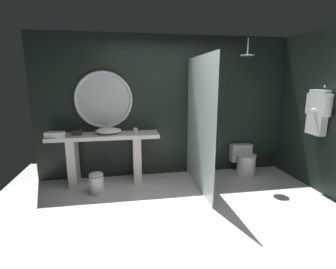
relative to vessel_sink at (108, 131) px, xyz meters
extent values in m
plane|color=silver|center=(1.10, -1.61, -0.94)|extent=(5.76, 5.76, 0.00)
cube|color=black|center=(1.10, 0.29, 0.36)|extent=(4.80, 0.10, 2.60)
cube|color=black|center=(3.45, -0.85, 0.36)|extent=(0.10, 2.47, 2.60)
cube|color=silver|center=(-0.07, -0.02, -0.08)|extent=(1.87, 0.48, 0.06)
cube|color=silver|center=(-0.62, -0.02, -0.53)|extent=(0.14, 0.41, 0.82)
cube|color=silver|center=(0.48, -0.02, -0.53)|extent=(0.14, 0.41, 0.82)
ellipsoid|color=white|center=(0.00, 0.00, 0.00)|extent=(0.45, 0.37, 0.10)
cylinder|color=silver|center=(0.00, 0.17, 0.05)|extent=(0.02, 0.02, 0.19)
cylinder|color=silver|center=(0.00, 0.12, 0.13)|extent=(0.02, 0.10, 0.02)
cylinder|color=silver|center=(0.47, -0.07, 0.00)|extent=(0.08, 0.08, 0.10)
cube|color=#3D3323|center=(-0.52, -0.02, -0.01)|extent=(0.15, 0.12, 0.07)
torus|color=silver|center=(-0.07, 0.20, 0.52)|extent=(1.02, 0.06, 1.02)
cylinder|color=#B2BCC1|center=(-0.07, 0.21, 0.52)|extent=(0.93, 0.01, 0.93)
cube|color=silver|center=(1.49, -0.52, 0.15)|extent=(0.02, 1.51, 2.18)
cylinder|color=silver|center=(2.41, -0.19, 1.43)|extent=(0.02, 0.02, 0.27)
cylinder|color=silver|center=(2.41, -0.19, 1.28)|extent=(0.23, 0.23, 0.02)
sphere|color=silver|center=(3.38, -0.91, 0.77)|extent=(0.04, 0.04, 0.04)
cube|color=white|center=(3.31, -0.91, 0.36)|extent=(0.12, 0.33, 0.71)
cylinder|color=white|center=(3.31, -1.09, 0.49)|extent=(0.12, 0.12, 0.33)
cylinder|color=white|center=(3.31, -0.72, 0.49)|extent=(0.12, 0.12, 0.33)
sphere|color=white|center=(3.23, -0.91, 0.40)|extent=(0.07, 0.07, 0.07)
cylinder|color=white|center=(2.57, -0.10, -0.74)|extent=(0.35, 0.35, 0.38)
ellipsoid|color=white|center=(2.57, -0.10, -0.54)|extent=(0.36, 0.40, 0.02)
cube|color=white|center=(2.57, 0.17, -0.57)|extent=(0.41, 0.19, 0.35)
cylinder|color=silver|center=(-0.20, -0.47, -0.79)|extent=(0.23, 0.23, 0.29)
ellipsoid|color=silver|center=(-0.20, -0.47, -0.61)|extent=(0.23, 0.23, 0.07)
cube|color=white|center=(-0.84, -0.16, -0.01)|extent=(0.31, 0.21, 0.09)
camera|label=1|loc=(0.30, -4.43, 0.87)|focal=27.01mm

